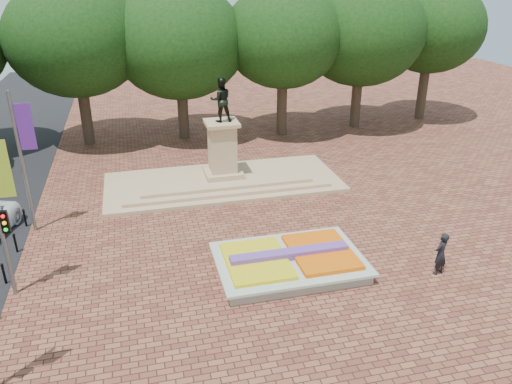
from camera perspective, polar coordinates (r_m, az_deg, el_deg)
ground at (r=23.36m, az=-0.06°, el=-6.52°), size 90.00×90.00×0.00m
flower_bed at (r=21.77m, az=3.89°, el=-7.90°), size 6.30×4.30×0.91m
monument at (r=30.03m, az=-3.80°, el=2.51°), size 14.00×6.00×6.40m
tree_row_back at (r=38.55m, az=-3.37°, el=16.25°), size 44.80×8.80×10.43m
pedestrian at (r=22.52m, az=20.36°, el=-6.62°), size 0.83×0.72×1.92m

